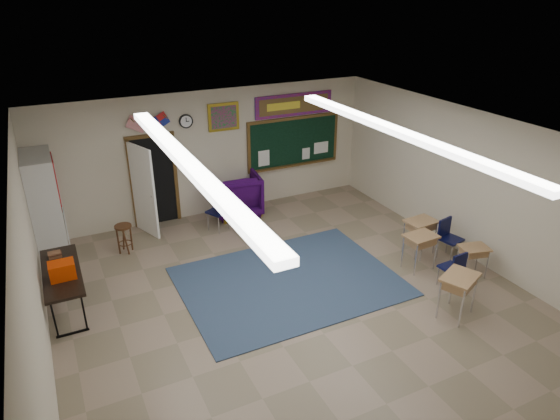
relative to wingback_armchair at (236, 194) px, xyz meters
name	(u,v)px	position (x,y,z in m)	size (l,w,h in m)	color
floor	(300,307)	(-0.46, -4.15, -0.52)	(9.00, 9.00, 0.00)	#86705C
back_wall	(211,154)	(-0.46, 0.35, 0.98)	(8.00, 0.04, 3.00)	beige
left_wall	(33,292)	(-4.46, -4.15, 0.98)	(0.04, 9.00, 3.00)	beige
right_wall	(481,190)	(3.54, -4.15, 0.98)	(0.04, 9.00, 3.00)	beige
ceiling	(303,142)	(-0.46, -4.15, 2.48)	(8.00, 9.00, 0.04)	beige
area_rug	(289,281)	(-0.26, -3.35, -0.51)	(4.00, 3.00, 0.02)	#2E3C57
fluorescent_strips	(303,146)	(-0.46, -4.15, 2.42)	(3.86, 6.00, 0.10)	white
doorway	(151,183)	(-1.96, 0.20, 0.54)	(1.10, 0.89, 2.16)	black
chalkboard	(294,143)	(1.74, 0.31, 0.95)	(2.55, 0.14, 1.30)	#563A18
bulletin_board	(294,105)	(1.74, 0.32, 1.93)	(2.10, 0.05, 0.55)	red
framed_art_print	(224,117)	(-0.11, 0.32, 1.83)	(0.75, 0.05, 0.65)	#A78C20
wall_clock	(186,121)	(-1.01, 0.32, 1.83)	(0.32, 0.05, 0.32)	black
wall_flags	(148,120)	(-1.86, 0.29, 1.96)	(1.16, 0.06, 0.70)	red
storage_cabinet	(46,208)	(-4.17, -0.30, 0.58)	(0.59, 1.25, 2.20)	silver
wingback_armchair	(236,194)	(0.00, 0.00, 0.00)	(1.10, 1.13, 1.03)	#240537
student_chair_reading	(218,212)	(-0.71, -0.67, -0.08)	(0.44, 0.44, 0.87)	black
student_chair_desk_a	(451,269)	(2.35, -4.81, -0.13)	(0.38, 0.38, 0.77)	black
student_chair_desk_b	(450,240)	(3.09, -4.01, -0.09)	(0.42, 0.42, 0.85)	black
student_desk_front_left	(419,250)	(2.27, -4.03, -0.11)	(0.63, 0.49, 0.73)	#A0734A
student_desk_front_right	(420,235)	(2.69, -3.54, -0.10)	(0.66, 0.51, 0.75)	#A0734A
student_desk_back_left	(457,294)	(1.80, -5.53, -0.08)	(0.79, 0.71, 0.78)	#A0734A
student_desk_back_right	(472,260)	(2.99, -4.71, -0.16)	(0.61, 0.51, 0.63)	#A0734A
folding_table	(65,288)	(-4.11, -2.39, -0.10)	(0.62, 1.82, 1.04)	black
wooden_stool	(125,238)	(-2.82, -0.79, -0.20)	(0.35, 0.35, 0.62)	#512F18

